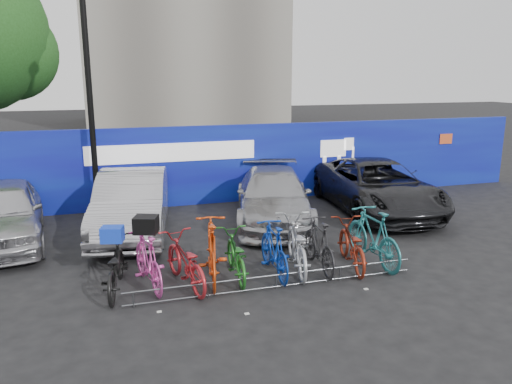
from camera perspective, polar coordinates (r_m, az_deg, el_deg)
name	(u,v)px	position (r m, az deg, el deg)	size (l,w,h in m)	color
ground	(266,277)	(10.03, 1.20, -9.66)	(100.00, 100.00, 0.00)	black
hoarding	(206,165)	(15.29, -5.73, 3.09)	(22.00, 0.18, 2.40)	#100A89
lamppost	(90,99)	(14.19, -18.45, 10.09)	(0.25, 0.50, 6.11)	black
bike_rack	(276,281)	(9.44, 2.35, -10.11)	(5.60, 0.03, 0.30)	#595B60
car_0	(2,213)	(13.07, -27.06, -2.18)	(1.77, 4.39, 1.50)	#B1B1B6
car_1	(132,203)	(12.80, -13.99, -1.27)	(1.63, 4.68, 1.54)	#A2A2A7
car_2	(273,197)	(13.44, 1.99, -0.52)	(1.94, 4.77, 1.39)	#9E9FA3
car_3	(377,186)	(14.85, 13.64, 0.64)	(2.45, 5.32, 1.48)	black
bike_0	(115,267)	(9.55, -15.86, -8.23)	(0.65, 1.86, 0.98)	black
bike_1	(148,260)	(9.61, -12.25, -7.58)	(0.50, 1.78, 1.07)	#E549AB
bike_2	(185,262)	(9.52, -8.13, -7.88)	(0.65, 1.87, 0.98)	#AC1F26
bike_3	(212,250)	(9.71, -5.05, -6.63)	(0.57, 2.03, 1.22)	#D84312
bike_4	(235,255)	(9.85, -2.38, -7.24)	(0.61, 1.75, 0.92)	#1F6D1F
bike_5	(274,249)	(9.94, 2.07, -6.55)	(0.51, 1.79, 1.08)	#0C34A6
bike_6	(296,245)	(10.22, 4.61, -6.00)	(0.72, 2.05, 1.08)	#A4A7AB
bike_7	(319,244)	(10.28, 7.23, -5.97)	(0.50, 1.78, 1.07)	#262628
bike_8	(351,245)	(10.52, 10.82, -5.94)	(0.64, 1.84, 0.97)	maroon
bike_9	(373,237)	(10.75, 13.25, -4.98)	(0.57, 2.01, 1.21)	#23757B
cargo_crate	(112,234)	(9.35, -16.10, -4.66)	(0.38, 0.29, 0.27)	blue
cargo_topcase	(146,224)	(9.39, -12.45, -3.64)	(0.42, 0.38, 0.31)	black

